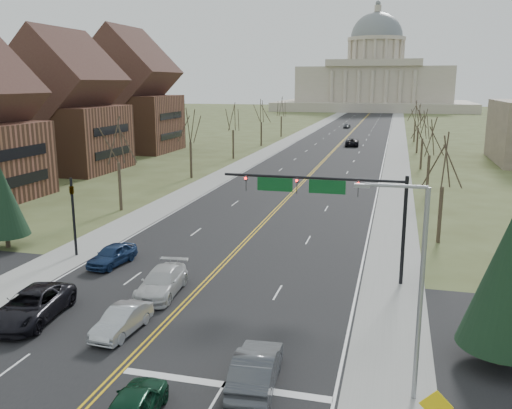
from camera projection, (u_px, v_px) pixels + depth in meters
The scene contains 35 objects.
ground at pixel (131, 360), 25.82m from camera, with size 600.00×600.00×0.00m, color #474C26.
road at pixel (346, 138), 129.68m from camera, with size 20.00×380.00×0.01m, color black.
cross_road at pixel (179, 310), 31.48m from camera, with size 120.00×14.00×0.01m, color black.
sidewalk_left at pixel (297, 136), 132.61m from camera, with size 4.00×380.00×0.03m, color gray.
sidewalk_right at pixel (398, 139), 126.74m from camera, with size 4.00×380.00×0.03m, color gray.
center_line at pixel (346, 138), 129.68m from camera, with size 0.42×380.00×0.01m, color gold.
edge_line_left at pixel (306, 137), 132.08m from camera, with size 0.15×380.00×0.01m, color silver.
edge_line_right at pixel (388, 139), 127.28m from camera, with size 0.15×380.00×0.01m, color silver.
stop_bar at pixel (224, 385), 23.65m from camera, with size 9.50×0.50×0.01m, color silver.
capitol at pixel (375, 80), 258.65m from camera, with size 90.00×60.00×50.00m.
signal_mast at pixel (326, 194), 35.47m from camera, with size 12.12×0.44×7.20m.
signal_left at pixel (73, 208), 40.56m from camera, with size 0.32×0.36×6.00m.
street_light at pixel (415, 280), 21.55m from camera, with size 2.90×0.25×9.07m.
tree_r_0 at pixel (444, 164), 43.24m from camera, with size 3.74×3.74×8.50m.
tree_l_0 at pixel (118, 143), 54.52m from camera, with size 3.96×3.96×9.00m.
tree_r_1 at pixel (430, 139), 62.13m from camera, with size 3.74×3.74×8.50m.
tree_l_1 at pixel (190, 127), 73.40m from camera, with size 3.96×3.96×9.00m.
tree_r_2 at pixel (423, 126), 81.01m from camera, with size 3.74×3.74×8.50m.
tree_l_2 at pixel (233, 118), 92.29m from camera, with size 3.96×3.96×9.00m.
tree_r_3 at pixel (419, 118), 99.89m from camera, with size 3.74×3.74×8.50m.
tree_l_3 at pixel (261, 112), 111.17m from camera, with size 3.96×3.96×9.00m.
tree_r_4 at pixel (416, 112), 118.78m from camera, with size 3.74×3.74×8.50m.
tree_l_4 at pixel (281, 108), 130.06m from camera, with size 3.96×3.96×9.00m.
conifer_r at pixel (509, 278), 24.50m from camera, with size 4.20×4.20×7.50m.
conifer_l at pixel (4, 202), 42.62m from camera, with size 3.64×3.64×6.50m.
bldg_left_mid at pixel (65, 113), 79.96m from camera, with size 15.10×14.28×20.75m.
bldg_left_far at pixel (129, 101), 102.89m from camera, with size 17.10×14.28×23.25m.
car_nb_inner_lead at pixel (134, 406), 20.83m from camera, with size 1.77×4.39×1.50m, color black.
car_nb_outer_lead at pixel (256, 368), 23.38m from camera, with size 1.76×5.06×1.67m, color #414448.
car_sb_inner_lead at pixel (122, 321), 28.40m from camera, with size 1.47×4.23×1.39m, color #A7AAAF.
car_sb_outer_lead at pixel (32, 306), 29.94m from camera, with size 2.78×6.02×1.67m, color black.
car_sb_inner_second at pixel (162, 282), 33.62m from camera, with size 2.22×5.46×1.58m, color silver.
car_sb_outer_second at pixel (112, 255), 39.04m from camera, with size 1.77×4.39×1.50m, color navy.
car_far_nb at pixel (352, 142), 112.21m from camera, with size 2.69×5.84×1.62m, color black.
car_far_sb at pixel (347, 126), 155.95m from camera, with size 1.59×3.96×1.35m, color #43454A.
Camera 1 is at (11.71, -21.29, 12.91)m, focal length 38.00 mm.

